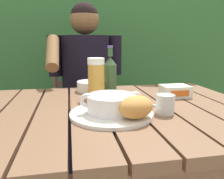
{
  "coord_description": "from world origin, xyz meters",
  "views": [
    {
      "loc": [
        -0.18,
        -0.83,
        1.01
      ],
      "look_at": [
        -0.02,
        0.01,
        0.82
      ],
      "focal_mm": 35.95,
      "sensor_mm": 36.0,
      "label": 1
    }
  ],
  "objects_px": {
    "beer_bottle": "(110,74)",
    "diner_bowl": "(92,86)",
    "beer_glass": "(96,78)",
    "water_glass_small": "(165,104)",
    "serving_plate": "(111,114)",
    "bread_roll": "(136,107)",
    "butter_tub": "(175,91)",
    "chair_near_diner": "(85,107)",
    "soup_bowl": "(111,103)",
    "table_knife": "(150,105)",
    "person_eating": "(86,83)"
  },
  "relations": [
    {
      "from": "beer_bottle",
      "to": "diner_bowl",
      "type": "bearing_deg",
      "value": 140.34
    },
    {
      "from": "beer_glass",
      "to": "water_glass_small",
      "type": "height_order",
      "value": "beer_glass"
    },
    {
      "from": "serving_plate",
      "to": "beer_glass",
      "type": "bearing_deg",
      "value": 94.9
    },
    {
      "from": "serving_plate",
      "to": "water_glass_small",
      "type": "distance_m",
      "value": 0.2
    },
    {
      "from": "bread_roll",
      "to": "butter_tub",
      "type": "bearing_deg",
      "value": 45.67
    },
    {
      "from": "beer_glass",
      "to": "butter_tub",
      "type": "xyz_separation_m",
      "value": [
        0.36,
        -0.05,
        -0.06
      ]
    },
    {
      "from": "bread_roll",
      "to": "beer_bottle",
      "type": "xyz_separation_m",
      "value": [
        -0.01,
        0.4,
        0.05
      ]
    },
    {
      "from": "bread_roll",
      "to": "beer_glass",
      "type": "height_order",
      "value": "beer_glass"
    },
    {
      "from": "chair_near_diner",
      "to": "beer_bottle",
      "type": "height_order",
      "value": "chair_near_diner"
    },
    {
      "from": "chair_near_diner",
      "to": "serving_plate",
      "type": "distance_m",
      "value": 0.98
    },
    {
      "from": "serving_plate",
      "to": "beer_glass",
      "type": "xyz_separation_m",
      "value": [
        -0.02,
        0.26,
        0.09
      ]
    },
    {
      "from": "chair_near_diner",
      "to": "beer_glass",
      "type": "height_order",
      "value": "chair_near_diner"
    },
    {
      "from": "beer_bottle",
      "to": "water_glass_small",
      "type": "relative_size",
      "value": 3.37
    },
    {
      "from": "bread_roll",
      "to": "beer_glass",
      "type": "xyz_separation_m",
      "value": [
        -0.09,
        0.33,
        0.04
      ]
    },
    {
      "from": "soup_bowl",
      "to": "bread_roll",
      "type": "bearing_deg",
      "value": -49.4
    },
    {
      "from": "table_knife",
      "to": "soup_bowl",
      "type": "bearing_deg",
      "value": -154.43
    },
    {
      "from": "chair_near_diner",
      "to": "water_glass_small",
      "type": "bearing_deg",
      "value": -76.97
    },
    {
      "from": "soup_bowl",
      "to": "bread_roll",
      "type": "height_order",
      "value": "bread_roll"
    },
    {
      "from": "water_glass_small",
      "to": "diner_bowl",
      "type": "bearing_deg",
      "value": 118.12
    },
    {
      "from": "soup_bowl",
      "to": "water_glass_small",
      "type": "distance_m",
      "value": 0.19
    },
    {
      "from": "bread_roll",
      "to": "water_glass_small",
      "type": "relative_size",
      "value": 2.21
    },
    {
      "from": "serving_plate",
      "to": "diner_bowl",
      "type": "distance_m",
      "value": 0.4
    },
    {
      "from": "serving_plate",
      "to": "diner_bowl",
      "type": "bearing_deg",
      "value": 94.29
    },
    {
      "from": "table_knife",
      "to": "beer_bottle",
      "type": "bearing_deg",
      "value": 115.14
    },
    {
      "from": "bread_roll",
      "to": "diner_bowl",
      "type": "xyz_separation_m",
      "value": [
        -0.09,
        0.48,
        -0.02
      ]
    },
    {
      "from": "beer_glass",
      "to": "beer_bottle",
      "type": "height_order",
      "value": "beer_bottle"
    },
    {
      "from": "water_glass_small",
      "to": "table_knife",
      "type": "relative_size",
      "value": 0.47
    },
    {
      "from": "serving_plate",
      "to": "beer_bottle",
      "type": "distance_m",
      "value": 0.34
    },
    {
      "from": "chair_near_diner",
      "to": "butter_tub",
      "type": "bearing_deg",
      "value": -63.45
    },
    {
      "from": "beer_glass",
      "to": "diner_bowl",
      "type": "distance_m",
      "value": 0.16
    },
    {
      "from": "bread_roll",
      "to": "person_eating",
      "type": "bearing_deg",
      "value": 96.8
    },
    {
      "from": "serving_plate",
      "to": "diner_bowl",
      "type": "relative_size",
      "value": 1.96
    },
    {
      "from": "beer_bottle",
      "to": "table_knife",
      "type": "height_order",
      "value": "beer_bottle"
    },
    {
      "from": "chair_near_diner",
      "to": "bread_roll",
      "type": "xyz_separation_m",
      "value": [
        0.09,
        -1.02,
        0.3
      ]
    },
    {
      "from": "beer_glass",
      "to": "table_knife",
      "type": "height_order",
      "value": "beer_glass"
    },
    {
      "from": "serving_plate",
      "to": "chair_near_diner",
      "type": "bearing_deg",
      "value": 91.82
    },
    {
      "from": "water_glass_small",
      "to": "diner_bowl",
      "type": "height_order",
      "value": "water_glass_small"
    },
    {
      "from": "soup_bowl",
      "to": "butter_tub",
      "type": "xyz_separation_m",
      "value": [
        0.34,
        0.2,
        -0.02
      ]
    },
    {
      "from": "serving_plate",
      "to": "bread_roll",
      "type": "distance_m",
      "value": 0.11
    },
    {
      "from": "bread_roll",
      "to": "diner_bowl",
      "type": "height_order",
      "value": "bread_roll"
    },
    {
      "from": "butter_tub",
      "to": "table_knife",
      "type": "bearing_deg",
      "value": -143.78
    },
    {
      "from": "beer_bottle",
      "to": "table_knife",
      "type": "xyz_separation_m",
      "value": [
        0.12,
        -0.25,
        -0.09
      ]
    },
    {
      "from": "bread_roll",
      "to": "serving_plate",
      "type": "bearing_deg",
      "value": 130.6
    },
    {
      "from": "person_eating",
      "to": "butter_tub",
      "type": "relative_size",
      "value": 9.89
    },
    {
      "from": "beer_glass",
      "to": "table_knife",
      "type": "relative_size",
      "value": 1.24
    },
    {
      "from": "soup_bowl",
      "to": "bread_roll",
      "type": "distance_m",
      "value": 0.1
    },
    {
      "from": "soup_bowl",
      "to": "beer_glass",
      "type": "bearing_deg",
      "value": 94.9
    },
    {
      "from": "person_eating",
      "to": "soup_bowl",
      "type": "relative_size",
      "value": 5.7
    },
    {
      "from": "water_glass_small",
      "to": "butter_tub",
      "type": "xyz_separation_m",
      "value": [
        0.15,
        0.22,
        -0.01
      ]
    },
    {
      "from": "chair_near_diner",
      "to": "diner_bowl",
      "type": "relative_size",
      "value": 7.01
    }
  ]
}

